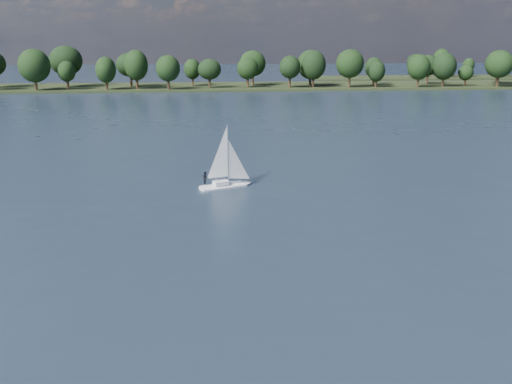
% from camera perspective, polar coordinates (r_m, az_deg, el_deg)
% --- Properties ---
extents(ground, '(700.00, 700.00, 0.00)m').
position_cam_1_polar(ground, '(116.11, -3.76, 6.12)').
color(ground, '#233342').
rests_on(ground, ground).
extents(far_shore, '(660.00, 40.00, 1.50)m').
position_cam_1_polar(far_shore, '(227.43, -4.66, 10.37)').
color(far_shore, black).
rests_on(far_shore, ground).
extents(sailboat, '(6.39, 4.11, 8.19)m').
position_cam_1_polar(sailboat, '(70.11, -3.31, 2.24)').
color(sailboat, white).
rests_on(sailboat, ground).
extents(treeline, '(563.38, 73.81, 18.38)m').
position_cam_1_polar(treeline, '(223.14, -7.35, 12.29)').
color(treeline, black).
rests_on(treeline, ground).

